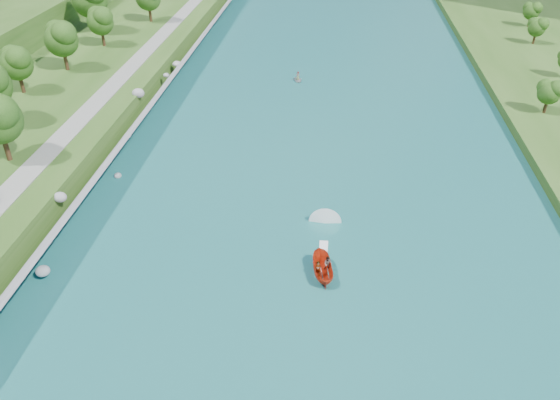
# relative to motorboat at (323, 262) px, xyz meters

# --- Properties ---
(ground) EXTENTS (260.00, 260.00, 0.00)m
(ground) POSITION_rel_motorboat_xyz_m (-1.57, -5.63, -0.91)
(ground) COLOR #2D5119
(ground) RESTS_ON ground
(river_water) EXTENTS (55.00, 240.00, 0.10)m
(river_water) POSITION_rel_motorboat_xyz_m (-1.57, 14.37, -0.86)
(river_water) COLOR #185B5A
(river_water) RESTS_ON ground
(riprap_bank) EXTENTS (4.39, 236.00, 4.53)m
(riprap_bank) POSITION_rel_motorboat_xyz_m (-27.43, 13.78, 0.90)
(riprap_bank) COLOR slate
(riprap_bank) RESTS_ON ground
(riverside_path) EXTENTS (3.00, 200.00, 0.10)m
(riverside_path) POSITION_rel_motorboat_xyz_m (-34.07, 14.37, 2.64)
(riverside_path) COLOR gray
(riverside_path) RESTS_ON berm_west
(motorboat) EXTENTS (3.60, 19.30, 2.00)m
(motorboat) POSITION_rel_motorboat_xyz_m (0.00, 0.00, 0.00)
(motorboat) COLOR red
(motorboat) RESTS_ON river_water
(raft) EXTENTS (2.54, 3.04, 1.68)m
(raft) POSITION_rel_motorboat_xyz_m (-6.21, 50.25, -0.44)
(raft) COLOR #979A9F
(raft) RESTS_ON river_water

